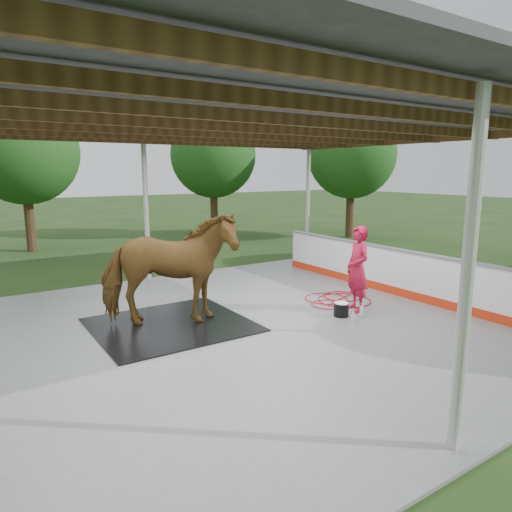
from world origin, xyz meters
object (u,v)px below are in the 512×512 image
dasher_board (394,272)px  wash_bucket (341,309)px  horse (169,269)px  handler (358,269)px

dasher_board → wash_bucket: bearing=-165.5°
dasher_board → wash_bucket: 2.48m
wash_bucket → horse: bearing=155.9°
handler → wash_bucket: size_ratio=5.91×
wash_bucket → dasher_board: bearing=14.5°
dasher_board → handler: 1.91m
dasher_board → handler: (-1.80, -0.49, 0.39)m
handler → wash_bucket: handler is taller
dasher_board → horse: horse is taller
horse → wash_bucket: size_ratio=8.34×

